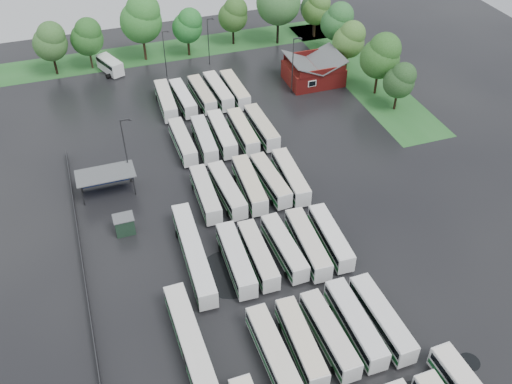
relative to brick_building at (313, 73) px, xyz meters
name	(u,v)px	position (x,y,z in m)	size (l,w,h in m)	color
ground	(272,268)	(-24.00, -42.77, -1.87)	(160.00, 160.00, 0.00)	black
brick_building	(313,73)	(0.00, 0.00, 0.00)	(10.07, 8.60, 5.39)	maroon
wash_shed	(105,175)	(-41.20, -20.74, 1.12)	(8.20, 4.20, 3.58)	#2D2D30
utility_hut	(124,224)	(-40.20, -30.17, -0.55)	(2.70, 2.20, 2.62)	black
grass_strip_north	(174,50)	(-22.00, 22.03, -1.86)	(80.00, 10.00, 0.01)	#235C24
grass_strip_east	(360,73)	(10.00, 0.03, -1.86)	(10.00, 50.00, 0.01)	#235C24
west_fence	(83,263)	(-46.20, -34.77, -1.27)	(0.10, 50.00, 1.20)	#2D2D30
bus_r1c0	(273,351)	(-28.58, -55.31, -0.20)	(2.49, 10.92, 3.03)	silver
bus_r1c1	(301,342)	(-25.34, -55.18, -0.24)	(2.58, 10.71, 2.96)	silver
bus_r1c2	(329,334)	(-22.08, -55.24, -0.22)	(2.57, 10.83, 3.00)	silver
bus_r1c3	(355,323)	(-18.81, -54.89, -0.15)	(2.39, 11.19, 3.12)	silver
bus_r1c4	(382,318)	(-15.72, -55.19, -0.16)	(2.64, 11.22, 3.11)	silver
bus_r2c0	(236,259)	(-28.23, -41.36, -0.16)	(2.76, 11.22, 3.10)	silver
bus_r2c1	(258,255)	(-25.40, -41.42, -0.25)	(2.43, 10.62, 2.95)	silver
bus_r2c2	(284,247)	(-21.87, -41.30, -0.25)	(2.60, 10.65, 2.95)	silver
bus_r2c3	(308,244)	(-18.86, -41.72, -0.16)	(2.86, 11.23, 3.10)	silver
bus_r2c4	(331,237)	(-15.59, -41.52, -0.24)	(2.72, 10.70, 2.95)	silver
bus_r3c0	(205,194)	(-28.48, -27.84, -0.23)	(2.61, 10.78, 2.98)	silver
bus_r3c1	(227,190)	(-25.38, -28.02, -0.21)	(2.79, 10.91, 3.01)	silver
bus_r3c2	(249,184)	(-22.02, -27.93, -0.16)	(2.89, 11.27, 3.11)	silver
bus_r3c3	(270,180)	(-18.81, -27.85, -0.23)	(2.79, 10.79, 2.98)	silver
bus_r3c4	(291,177)	(-15.78, -28.11, -0.17)	(2.82, 11.15, 3.08)	silver
bus_r4c0	(183,141)	(-28.51, -14.08, -0.23)	(2.37, 10.72, 2.98)	silver
bus_r4c1	(204,139)	(-25.11, -14.53, -0.22)	(2.80, 10.84, 2.99)	silver
bus_r4c2	(222,134)	(-22.05, -14.05, -0.18)	(2.66, 11.09, 3.07)	silver
bus_r4c3	(243,132)	(-18.68, -14.53, -0.19)	(2.47, 10.99, 3.05)	silver
bus_r4c4	(261,127)	(-15.40, -14.27, -0.18)	(2.59, 11.08, 3.07)	silver
bus_r5c0	(166,100)	(-28.36, -0.78, -0.17)	(2.78, 11.16, 3.08)	silver
bus_r5c1	(183,98)	(-25.30, -0.85, -0.25)	(2.71, 10.66, 2.94)	silver
bus_r5c2	(202,94)	(-21.81, -0.61, -0.24)	(2.73, 10.71, 2.96)	silver
bus_r5c3	(218,91)	(-18.76, -0.51, -0.18)	(2.85, 11.12, 3.07)	silver
bus_r5c4	(235,89)	(-15.78, -0.96, -0.18)	(2.54, 11.03, 3.06)	silver
artic_bus_west_b	(194,253)	(-32.91, -38.63, -0.17)	(2.86, 16.56, 3.06)	silver
artic_bus_west_c	(193,349)	(-36.42, -52.38, -0.15)	(2.70, 16.70, 3.09)	silver
minibus	(110,65)	(-35.73, 16.25, -0.28)	(4.63, 6.95, 2.85)	white
tree_north_0	(50,41)	(-45.57, 18.87, 4.96)	(6.40, 6.40, 10.61)	black
tree_north_1	(87,36)	(-38.81, 19.20, 4.76)	(6.22, 6.22, 10.30)	#3B2B1E
tree_north_2	(142,18)	(-28.10, 19.47, 6.86)	(8.19, 8.19, 13.56)	#3B2418
tree_north_3	(188,25)	(-19.30, 18.59, 4.51)	(6.00, 5.99, 9.92)	black
tree_north_4	(234,14)	(-9.17, 20.68, 4.62)	(6.09, 6.09, 10.08)	black
tree_north_6	(316,6)	(8.71, 19.41, 4.66)	(6.13, 6.13, 10.15)	black
tree_east_0	(400,80)	(9.77, -14.00, 3.85)	(5.37, 5.37, 8.89)	black
tree_east_1	(381,55)	(9.21, -7.86, 5.66)	(7.07, 7.07, 11.70)	black
tree_east_2	(350,39)	(8.07, 2.07, 4.64)	(6.10, 6.10, 10.11)	black
tree_east_3	(338,21)	(9.10, 9.53, 5.12)	(6.56, 6.56, 10.86)	black
tree_east_4	(317,8)	(8.51, 18.51, 4.49)	(5.97, 5.97, 9.89)	#312113
lamp_post_ne	(294,62)	(-5.27, -2.60, 4.30)	(1.63, 0.32, 10.62)	#2D2D30
lamp_post_nw	(126,147)	(-37.63, -19.61, 4.39)	(1.66, 0.32, 10.77)	#2D2D30
lamp_post_back_w	(165,51)	(-25.67, 11.02, 3.45)	(1.41, 0.27, 9.15)	#2D2D30
lamp_post_back_e	(209,38)	(-16.51, 13.40, 3.60)	(1.45, 0.28, 9.41)	#2D2D30
puddle_2	(231,273)	(-29.08, -41.87, -1.86)	(8.29, 8.29, 0.01)	black
puddle_3	(314,252)	(-17.83, -41.77, -1.86)	(3.99, 3.99, 0.01)	black
puddle_4	(469,362)	(-8.84, -62.23, -1.86)	(2.34, 2.34, 0.01)	black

